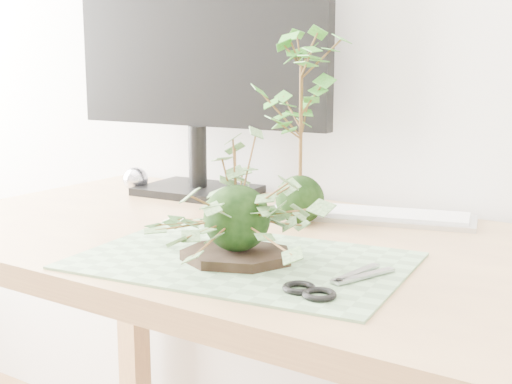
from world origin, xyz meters
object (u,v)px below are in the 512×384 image
(maple_kokedama, at_px, (301,80))
(keyboard, at_px, (369,215))
(desk, at_px, (332,301))
(ivy_kokedama, at_px, (237,187))
(monitor, at_px, (199,50))

(maple_kokedama, xyz_separation_m, keyboard, (0.09, 0.11, -0.26))
(desk, distance_m, ivy_kokedama, 0.27)
(desk, height_order, ivy_kokedama, ivy_kokedama)
(desk, xyz_separation_m, ivy_kokedama, (-0.09, -0.15, 0.21))
(maple_kokedama, height_order, monitor, monitor)
(keyboard, distance_m, monitor, 0.53)
(monitor, bearing_deg, desk, -33.21)
(ivy_kokedama, xyz_separation_m, maple_kokedama, (-0.05, 0.27, 0.15))
(ivy_kokedama, height_order, maple_kokedama, maple_kokedama)
(desk, xyz_separation_m, monitor, (-0.48, 0.25, 0.41))
(desk, distance_m, monitor, 0.68)
(ivy_kokedama, bearing_deg, keyboard, 84.22)
(desk, relative_size, maple_kokedama, 4.20)
(ivy_kokedama, bearing_deg, desk, 59.60)
(desk, bearing_deg, maple_kokedama, 137.74)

